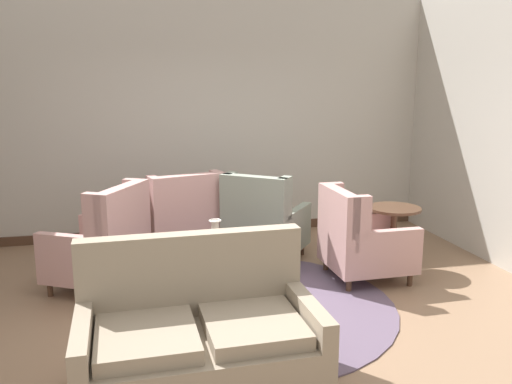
% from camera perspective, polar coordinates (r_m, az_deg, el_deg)
% --- Properties ---
extents(ground, '(8.63, 8.63, 0.00)m').
position_cam_1_polar(ground, '(4.87, -0.58, -13.48)').
color(ground, '#896B51').
extents(wall_back, '(6.33, 0.08, 3.20)m').
position_cam_1_polar(wall_back, '(7.23, -5.51, 7.94)').
color(wall_back, '#BCB7AD').
rests_on(wall_back, ground).
extents(wall_right, '(0.08, 4.00, 3.20)m').
position_cam_1_polar(wall_right, '(6.56, 25.10, 6.49)').
color(wall_right, '#BCB7AD').
rests_on(wall_right, ground).
extents(baseboard_back, '(6.17, 0.03, 0.12)m').
position_cam_1_polar(baseboard_back, '(7.44, -5.22, -3.98)').
color(baseboard_back, '#4C3323').
rests_on(baseboard_back, ground).
extents(area_rug, '(2.84, 2.84, 0.01)m').
position_cam_1_polar(area_rug, '(5.13, -1.31, -12.02)').
color(area_rug, '#5B4C60').
rests_on(area_rug, ground).
extents(coffee_table, '(0.91, 0.91, 0.46)m').
position_cam_1_polar(coffee_table, '(5.06, -3.71, -7.81)').
color(coffee_table, '#4C3323').
rests_on(coffee_table, ground).
extents(porcelain_vase, '(0.15, 0.15, 0.37)m').
position_cam_1_polar(porcelain_vase, '(4.96, -4.33, -5.24)').
color(porcelain_vase, beige).
rests_on(porcelain_vase, coffee_table).
extents(settee, '(1.62, 0.93, 1.02)m').
position_cam_1_polar(settee, '(3.76, -6.09, -14.70)').
color(settee, gray).
rests_on(settee, ground).
extents(armchair_foreground_right, '(1.11, 1.12, 1.07)m').
position_cam_1_polar(armchair_foreground_right, '(5.63, -15.91, -5.50)').
color(armchair_foreground_right, tan).
rests_on(armchair_foreground_right, ground).
extents(armchair_far_left, '(1.05, 1.07, 1.07)m').
position_cam_1_polar(armchair_far_left, '(6.27, -7.97, -3.47)').
color(armchair_far_left, tan).
rests_on(armchair_far_left, ground).
extents(armchair_back_corner, '(0.85, 0.80, 0.99)m').
position_cam_1_polar(armchair_back_corner, '(5.78, 11.05, -5.11)').
color(armchair_back_corner, tan).
rests_on(armchair_back_corner, ground).
extents(armchair_near_window, '(1.15, 1.18, 1.07)m').
position_cam_1_polar(armchair_near_window, '(6.16, 0.86, -3.62)').
color(armchair_near_window, gray).
rests_on(armchair_near_window, ground).
extents(side_table, '(0.58, 0.58, 0.71)m').
position_cam_1_polar(side_table, '(6.18, 14.40, -4.06)').
color(side_table, '#4C3323').
rests_on(side_table, ground).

